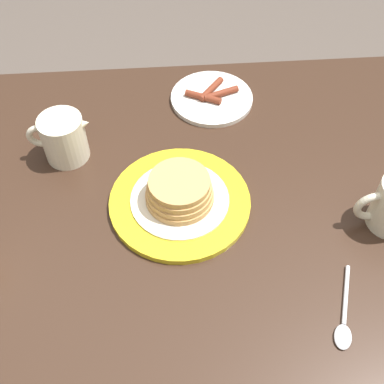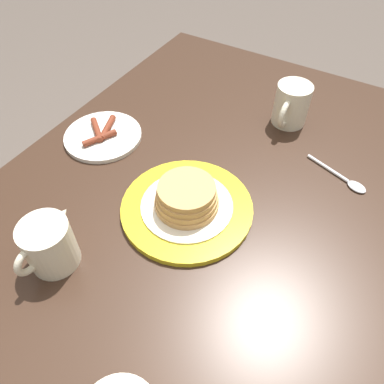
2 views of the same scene
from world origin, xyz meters
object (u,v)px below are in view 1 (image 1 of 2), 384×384
object	(u,v)px
pancake_plate	(182,197)
side_plate_bacon	(212,98)
creamer_pitcher	(64,137)
spoon	(344,321)

from	to	relation	value
pancake_plate	side_plate_bacon	size ratio (longest dim) A/B	1.43
pancake_plate	side_plate_bacon	world-z (taller)	pancake_plate
pancake_plate	creamer_pitcher	size ratio (longest dim) A/B	2.02
creamer_pitcher	spoon	distance (m)	0.58
pancake_plate	side_plate_bacon	distance (m)	0.29
spoon	pancake_plate	bearing A→B (deg)	-46.56
pancake_plate	side_plate_bacon	bearing A→B (deg)	-106.33
pancake_plate	spoon	size ratio (longest dim) A/B	1.81
creamer_pitcher	pancake_plate	bearing A→B (deg)	147.41
side_plate_bacon	spoon	xyz separation A→B (m)	(-0.15, 0.51, -0.00)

